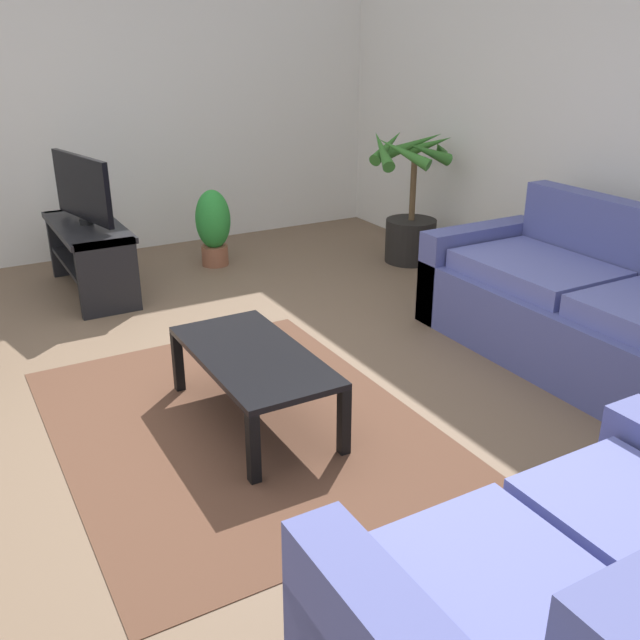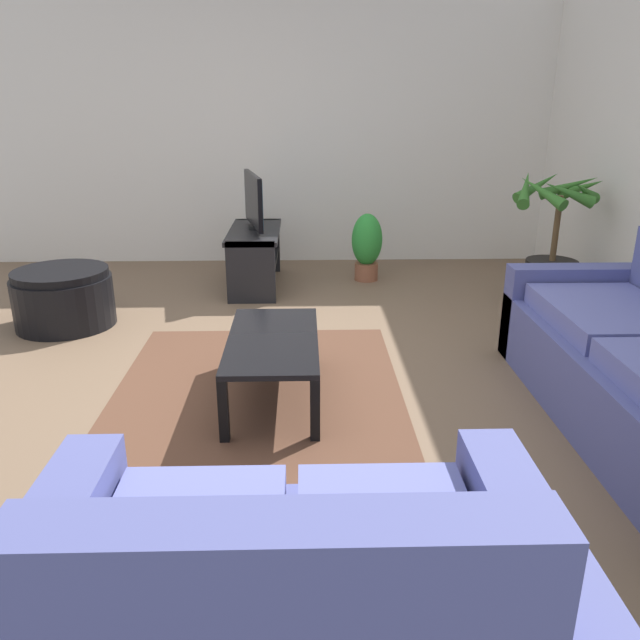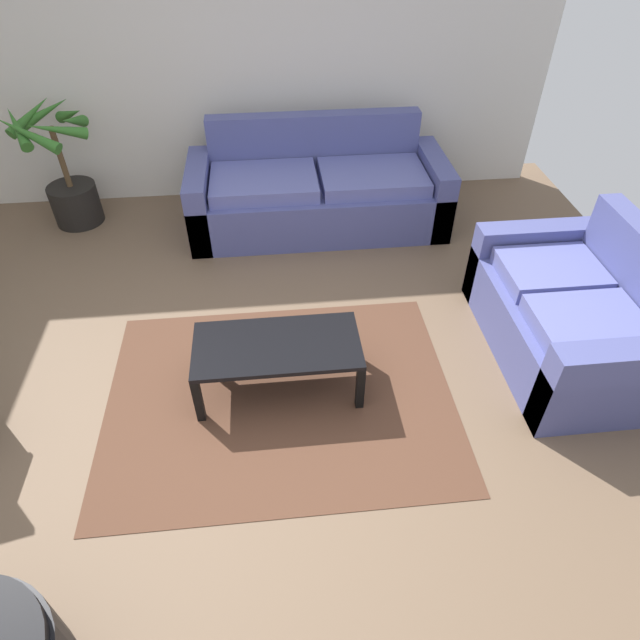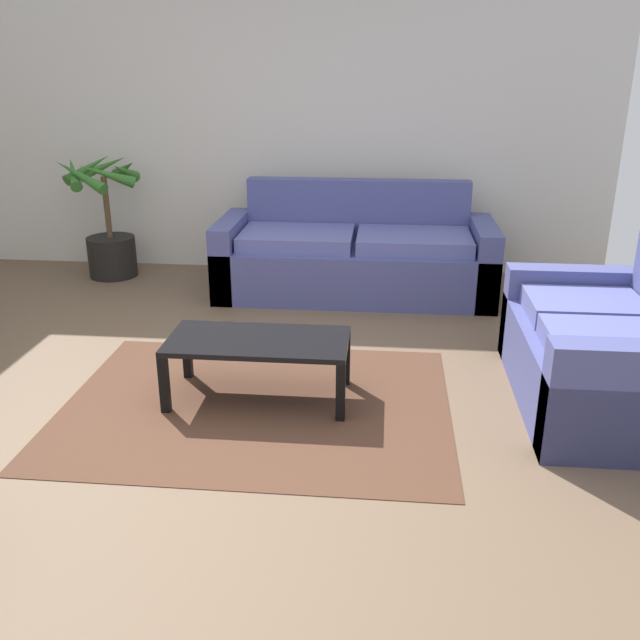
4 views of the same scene
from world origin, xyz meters
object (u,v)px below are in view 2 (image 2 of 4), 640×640
Objects in this scene: couch_loveseat at (291,626)px; tv_stand at (255,250)px; potted_palm at (552,251)px; ottoman at (64,298)px; coffee_table at (273,346)px; tv at (254,200)px; potted_plant_small at (367,245)px.

couch_loveseat is 1.32× the size of tv_stand.
ottoman is at bearing -82.76° from potted_palm.
potted_palm is (-1.77, 2.26, 0.11)m from coffee_table.
tv is at bearing -173.49° from coffee_table.
couch_loveseat reaches higher than tv_stand.
coffee_table is at bearing -17.33° from potted_plant_small.
couch_loveseat is at bearing 5.33° from tv.
potted_plant_small is (-0.71, -1.48, -0.10)m from potted_palm.
tv is 2.60m from potted_palm.
ottoman is (1.04, -1.38, -0.57)m from tv.
coffee_table is 2.87m from potted_palm.
couch_loveseat is 1.32× the size of potted_palm.
potted_plant_small is at bearing 99.46° from tv.
couch_loveseat is at bearing -29.52° from potted_palm.
coffee_table is (2.31, 0.27, -0.02)m from tv_stand.
tv_stand is 1.07× the size of coffee_table.
couch_loveseat is 4.33m from tv.
potted_plant_small is (-2.49, 0.78, 0.02)m from coffee_table.
potted_plant_small reaches higher than ottoman.
tv is 1.26× the size of potted_plant_small.
coffee_table is 1.62× the size of potted_plant_small.
coffee_table is (-1.97, -0.14, 0.03)m from couch_loveseat.
tv is 2.37m from coffee_table.
tv_stand is 1.73m from ottoman.
tv reaches higher than coffee_table.
couch_loveseat is at bearing -8.16° from potted_plant_small.
potted_palm reaches higher than coffee_table.
potted_palm is 1.73× the size of potted_plant_small.
ottoman is (1.04, -1.38, -0.12)m from tv_stand.
potted_plant_small is 0.87× the size of ottoman.
coffee_table is 0.94× the size of potted_palm.
coffee_table is at bearing -176.06° from couch_loveseat.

